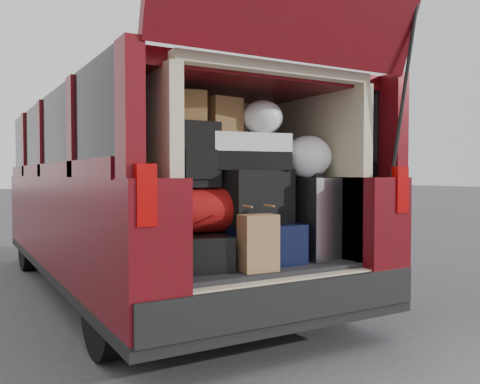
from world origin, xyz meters
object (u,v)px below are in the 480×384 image
object	(u,v)px
black_hardshell	(193,251)
kraft_bag	(258,243)
silver_roller	(311,218)
red_duffel	(199,210)
twotone_duffel	(247,152)
black_soft_case	(254,197)
navy_hardshell	(252,242)
backpack	(195,155)

from	to	relation	value
black_hardshell	kraft_bag	xyz separation A→B (m)	(0.29, -0.29, 0.06)
silver_roller	red_duffel	world-z (taller)	silver_roller
twotone_duffel	black_soft_case	bearing A→B (deg)	-33.32
kraft_bag	red_duffel	size ratio (longest dim) A/B	0.77
navy_hardshell	silver_roller	xyz separation A→B (m)	(0.42, -0.08, 0.15)
silver_roller	red_duffel	xyz separation A→B (m)	(-0.80, 0.08, 0.08)
silver_roller	kraft_bag	distance (m)	0.62
kraft_bag	backpack	bearing A→B (deg)	134.17
red_duffel	backpack	bearing A→B (deg)	176.51
twotone_duffel	navy_hardshell	bearing A→B (deg)	-16.31
silver_roller	twotone_duffel	world-z (taller)	twotone_duffel
red_duffel	backpack	world-z (taller)	backpack
black_hardshell	navy_hardshell	distance (m)	0.43
backpack	twotone_duffel	distance (m)	0.37
black_hardshell	backpack	bearing A→B (deg)	48.22
silver_roller	twotone_duffel	bearing A→B (deg)	165.42
red_duffel	backpack	size ratio (longest dim) A/B	1.08
navy_hardshell	black_soft_case	world-z (taller)	black_soft_case
black_hardshell	red_duffel	world-z (taller)	red_duffel
silver_roller	kraft_bag	size ratio (longest dim) A/B	1.64
navy_hardshell	twotone_duffel	xyz separation A→B (m)	(-0.03, 0.02, 0.59)
kraft_bag	backpack	xyz separation A→B (m)	(-0.26, 0.31, 0.52)
black_hardshell	twotone_duffel	world-z (taller)	twotone_duffel
black_hardshell	navy_hardshell	size ratio (longest dim) A/B	0.89
red_duffel	twotone_duffel	world-z (taller)	twotone_duffel
silver_roller	backpack	size ratio (longest dim) A/B	1.37
red_duffel	black_soft_case	size ratio (longest dim) A/B	0.91
black_soft_case	red_duffel	bearing A→B (deg)	168.42
navy_hardshell	kraft_bag	xyz separation A→B (m)	(-0.15, -0.30, 0.04)
black_soft_case	black_hardshell	bearing A→B (deg)	171.03
kraft_bag	red_duffel	world-z (taller)	red_duffel
navy_hardshell	twotone_duffel	distance (m)	0.59
navy_hardshell	red_duffel	size ratio (longest dim) A/B	1.34
navy_hardshell	red_duffel	xyz separation A→B (m)	(-0.38, 0.00, 0.22)
twotone_duffel	silver_roller	bearing A→B (deg)	-3.35
black_hardshell	navy_hardshell	xyz separation A→B (m)	(0.43, 0.01, 0.02)
silver_roller	twotone_duffel	distance (m)	0.64
kraft_bag	twotone_duffel	xyz separation A→B (m)	(0.11, 0.32, 0.55)
kraft_bag	silver_roller	bearing A→B (deg)	26.01
kraft_bag	red_duffel	xyz separation A→B (m)	(-0.23, 0.31, 0.18)
navy_hardshell	backpack	size ratio (longest dim) A/B	1.45
black_hardshell	kraft_bag	distance (m)	0.41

